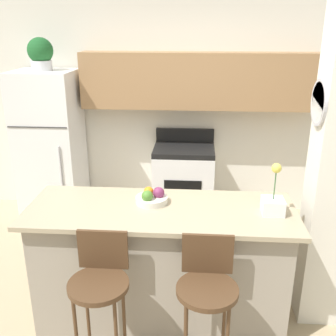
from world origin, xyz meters
TOP-DOWN VIEW (x-y plane):
  - ground_plane at (0.00, 0.00)m, footprint 14.00×14.00m
  - wall_back at (0.11, 2.08)m, footprint 5.60×0.38m
  - counter_bar at (0.00, 0.00)m, footprint 2.02×0.75m
  - refrigerator at (-1.50, 1.77)m, footprint 0.71×0.68m
  - stove_range at (0.11, 1.82)m, footprint 0.72×0.59m
  - bar_stool_left at (-0.35, -0.55)m, footprint 0.39×0.39m
  - bar_stool_right at (0.35, -0.55)m, footprint 0.39×0.39m
  - potted_plant_on_fridge at (-1.50, 1.77)m, footprint 0.28×0.28m
  - orchid_vase at (0.82, -0.02)m, footprint 0.16×0.16m
  - fruit_bowl at (-0.08, 0.09)m, footprint 0.25×0.25m

SIDE VIEW (x-z plane):
  - ground_plane at x=0.00m, z-range 0.00..0.00m
  - stove_range at x=0.11m, z-range -0.07..1.00m
  - counter_bar at x=0.00m, z-range 0.00..0.99m
  - bar_stool_left at x=-0.35m, z-range 0.19..1.21m
  - bar_stool_right at x=0.35m, z-range 0.19..1.21m
  - refrigerator at x=-1.50m, z-range 0.00..1.79m
  - fruit_bowl at x=-0.08m, z-range 0.97..1.09m
  - orchid_vase at x=0.82m, z-range 0.88..1.27m
  - wall_back at x=0.11m, z-range 0.16..2.71m
  - potted_plant_on_fridge at x=-1.50m, z-range 1.80..2.16m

